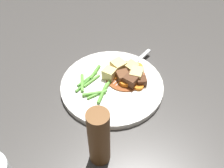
{
  "coord_description": "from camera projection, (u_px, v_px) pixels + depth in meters",
  "views": [
    {
      "loc": [
        -0.14,
        -0.47,
        0.53
      ],
      "look_at": [
        0.0,
        0.0,
        0.02
      ],
      "focal_mm": 44.21,
      "sensor_mm": 36.0,
      "label": 1
    }
  ],
  "objects": [
    {
      "name": "carrot_slice_0",
      "position": [
        129.0,
        66.0,
        0.75
      ],
      "size": [
        0.05,
        0.05,
        0.01
      ],
      "primitive_type": "cylinder",
      "rotation": [
        0.0,
        0.0,
        5.22
      ],
      "color": "orange",
      "rests_on": "dinner_plate"
    },
    {
      "name": "green_bean_6",
      "position": [
        86.0,
        82.0,
        0.71
      ],
      "size": [
        0.07,
        0.06,
        0.01
      ],
      "primitive_type": "cylinder",
      "rotation": [
        0.0,
        1.57,
        3.82
      ],
      "color": "#4C8E33",
      "rests_on": "dinner_plate"
    },
    {
      "name": "meat_chunk_3",
      "position": [
        141.0,
        81.0,
        0.71
      ],
      "size": [
        0.03,
        0.03,
        0.02
      ],
      "primitive_type": "cube",
      "rotation": [
        0.0,
        0.0,
        2.96
      ],
      "color": "#4C2B19",
      "rests_on": "dinner_plate"
    },
    {
      "name": "meat_chunk_2",
      "position": [
        129.0,
        73.0,
        0.73
      ],
      "size": [
        0.02,
        0.02,
        0.02
      ],
      "primitive_type": "cube",
      "rotation": [
        0.0,
        0.0,
        4.58
      ],
      "color": "brown",
      "rests_on": "dinner_plate"
    },
    {
      "name": "green_bean_4",
      "position": [
        111.0,
        80.0,
        0.72
      ],
      "size": [
        0.05,
        0.06,
        0.01
      ],
      "primitive_type": "cylinder",
      "rotation": [
        0.0,
        1.57,
        3.96
      ],
      "color": "#66AD42",
      "rests_on": "dinner_plate"
    },
    {
      "name": "green_bean_3",
      "position": [
        82.0,
        83.0,
        0.71
      ],
      "size": [
        0.02,
        0.06,
        0.01
      ],
      "primitive_type": "cylinder",
      "rotation": [
        0.0,
        1.57,
        4.5
      ],
      "color": "#66AD42",
      "rests_on": "dinner_plate"
    },
    {
      "name": "fork",
      "position": [
        131.0,
        67.0,
        0.76
      ],
      "size": [
        0.15,
        0.11,
        0.0
      ],
      "color": "silver",
      "rests_on": "dinner_plate"
    },
    {
      "name": "carrot_slice_3",
      "position": [
        110.0,
        72.0,
        0.74
      ],
      "size": [
        0.04,
        0.04,
        0.01
      ],
      "primitive_type": "cylinder",
      "rotation": [
        0.0,
        0.0,
        0.76
      ],
      "color": "orange",
      "rests_on": "dinner_plate"
    },
    {
      "name": "meat_chunk_0",
      "position": [
        123.0,
        77.0,
        0.71
      ],
      "size": [
        0.03,
        0.03,
        0.02
      ],
      "primitive_type": "cube",
      "rotation": [
        0.0,
        0.0,
        3.17
      ],
      "color": "brown",
      "rests_on": "dinner_plate"
    },
    {
      "name": "carrot_slice_6",
      "position": [
        138.0,
        86.0,
        0.7
      ],
      "size": [
        0.03,
        0.03,
        0.01
      ],
      "primitive_type": "cylinder",
      "rotation": [
        0.0,
        0.0,
        4.5
      ],
      "color": "orange",
      "rests_on": "dinner_plate"
    },
    {
      "name": "carrot_slice_4",
      "position": [
        137.0,
        68.0,
        0.75
      ],
      "size": [
        0.04,
        0.04,
        0.01
      ],
      "primitive_type": "cylinder",
      "rotation": [
        0.0,
        0.0,
        5.66
      ],
      "color": "orange",
      "rests_on": "dinner_plate"
    },
    {
      "name": "potato_chunk_3",
      "position": [
        110.0,
        74.0,
        0.72
      ],
      "size": [
        0.04,
        0.04,
        0.03
      ],
      "primitive_type": "cube",
      "rotation": [
        0.0,
        0.0,
        2.29
      ],
      "color": "#E5CC7A",
      "rests_on": "dinner_plate"
    },
    {
      "name": "pepper_mill",
      "position": [
        99.0,
        138.0,
        0.53
      ],
      "size": [
        0.04,
        0.04,
        0.15
      ],
      "primitive_type": "cylinder",
      "color": "brown",
      "rests_on": "ground_plane"
    },
    {
      "name": "stew_sauce",
      "position": [
        125.0,
        77.0,
        0.73
      ],
      "size": [
        0.11,
        0.11,
        0.0
      ],
      "primitive_type": "cylinder",
      "color": "brown",
      "rests_on": "dinner_plate"
    },
    {
      "name": "carrot_slice_5",
      "position": [
        116.0,
        75.0,
        0.73
      ],
      "size": [
        0.03,
        0.03,
        0.01
      ],
      "primitive_type": "cylinder",
      "rotation": [
        0.0,
        0.0,
        3.19
      ],
      "color": "orange",
      "rests_on": "dinner_plate"
    },
    {
      "name": "green_bean_2",
      "position": [
        92.0,
        81.0,
        0.72
      ],
      "size": [
        0.05,
        0.03,
        0.01
      ],
      "primitive_type": "cylinder",
      "rotation": [
        0.0,
        1.57,
        3.68
      ],
      "color": "#66AD42",
      "rests_on": "dinner_plate"
    },
    {
      "name": "ground_plane",
      "position": [
        112.0,
        88.0,
        0.72
      ],
      "size": [
        3.0,
        3.0,
        0.0
      ],
      "primitive_type": "plane",
      "color": "#423F3D"
    },
    {
      "name": "green_bean_5",
      "position": [
        102.0,
        93.0,
        0.69
      ],
      "size": [
        0.04,
        0.06,
        0.01
      ],
      "primitive_type": "cylinder",
      "rotation": [
        0.0,
        1.57,
        4.12
      ],
      "color": "#599E38",
      "rests_on": "dinner_plate"
    },
    {
      "name": "carrot_slice_1",
      "position": [
        125.0,
        82.0,
        0.71
      ],
      "size": [
        0.05,
        0.05,
        0.01
      ],
      "primitive_type": "cylinder",
      "rotation": [
        0.0,
        0.0,
        2.2
      ],
      "color": "orange",
      "rests_on": "dinner_plate"
    },
    {
      "name": "green_bean_7",
      "position": [
        87.0,
        79.0,
        0.72
      ],
      "size": [
        0.06,
        0.04,
        0.01
      ],
      "primitive_type": "cylinder",
      "rotation": [
        0.0,
        1.57,
        3.67
      ],
      "color": "#4C8E33",
      "rests_on": "dinner_plate"
    },
    {
      "name": "potato_chunk_0",
      "position": [
        131.0,
        68.0,
        0.74
      ],
      "size": [
        0.04,
        0.04,
        0.03
      ],
      "primitive_type": "cube",
      "rotation": [
        0.0,
        0.0,
        0.45
      ],
      "color": "#DBBC6B",
      "rests_on": "dinner_plate"
    },
    {
      "name": "dinner_plate",
      "position": [
        112.0,
        86.0,
        0.72
      ],
      "size": [
        0.27,
        0.27,
        0.02
      ],
      "primitive_type": "cylinder",
      "color": "white",
      "rests_on": "ground_plane"
    },
    {
      "name": "carrot_slice_2",
      "position": [
        136.0,
        73.0,
        0.73
      ],
      "size": [
        0.04,
        0.04,
        0.01
      ],
      "primitive_type": "cylinder",
      "rotation": [
        0.0,
        0.0,
        1.35
      ],
      "color": "orange",
      "rests_on": "dinner_plate"
    },
    {
      "name": "green_bean_0",
      "position": [
        94.0,
        93.0,
        0.68
      ],
      "size": [
        0.06,
        0.01,
        0.01
      ],
      "primitive_type": "cylinder",
      "rotation": [
        0.0,
        1.57,
        3.05
      ],
      "color": "#599E38",
      "rests_on": "dinner_plate"
    },
    {
      "name": "potato_chunk_2",
      "position": [
        118.0,
        66.0,
        0.74
      ],
      "size": [
        0.04,
        0.04,
        0.03
      ],
      "primitive_type": "cube",
      "rotation": [
        0.0,
        0.0,
        3.51
      ],
      "color": "#E5CC7A",
      "rests_on": "dinner_plate"
    },
    {
      "name": "potato_chunk_1",
      "position": [
        136.0,
        74.0,
        0.72
      ],
      "size": [
        0.05,
        0.05,
        0.03
      ],
      "primitive_type": "cube",
      "rotation": [
        0.0,
        0.0,
        5.69
      ],
      "color": "#E5CC7A",
      "rests_on": "dinner_plate"
    },
    {
      "name": "meat_chunk_1",
      "position": [
        131.0,
        80.0,
        0.7
      ],
      "size": [
        0.05,
        0.05,
        0.03
      ],
      "primitive_type": "cube",
      "rotation": [
        0.0,
        0.0,
        5.34
      ],
      "color": "#56331E",
      "rests_on": "dinner_plate"
    },
    {
      "name": "green_bean_1",
      "position": [
        97.0,
        94.0,
        0.68
      ],
      "size": [
        0.05,
        0.02,
        0.01
      ],
      "primitive_type": "cylinder",
      "rotation": [
        0.0,
        1.57,
        3.4
      ],
      "color": "#66AD42",
      "rests_on": "dinner_plate"
    },
    {
      "name": "green_bean_8",
      "position": [
        95.0,
        72.0,
        0.74
      ],
      "size": [
        0.04,
        0.05,
        0.01
      ],
      "primitive_type": "cylinder",
      "rotation": [
        0.0,
        1.57,
        3.99
      ],
      "color": "#599E38",
      "rests_on": "dinner_plate"
    }
  ]
}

